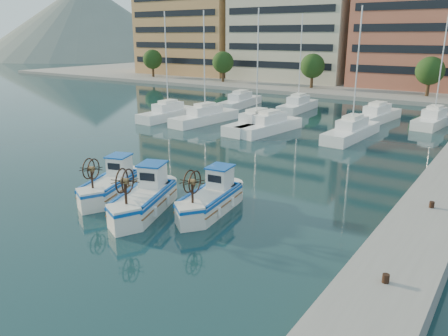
{
  "coord_description": "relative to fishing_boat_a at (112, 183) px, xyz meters",
  "views": [
    {
      "loc": [
        15.82,
        -15.59,
        9.1
      ],
      "look_at": [
        1.71,
        4.9,
        1.5
      ],
      "focal_mm": 35.0,
      "sensor_mm": 36.0,
      "label": 1
    }
  ],
  "objects": [
    {
      "name": "fishing_boat_a",
      "position": [
        0.0,
        0.0,
        0.0
      ],
      "size": [
        3.1,
        4.64,
        2.81
      ],
      "rotation": [
        0.0,
        0.0,
        0.32
      ],
      "color": "silver",
      "rests_on": "ground"
    },
    {
      "name": "fishing_boat_c",
      "position": [
        6.18,
        1.45,
        0.01
      ],
      "size": [
        2.44,
        4.65,
        2.83
      ],
      "rotation": [
        0.0,
        0.0,
        0.14
      ],
      "color": "silver",
      "rests_on": "ground"
    },
    {
      "name": "quay",
      "position": [
        16.33,
        7.42,
        -0.17
      ],
      "size": [
        3.0,
        60.0,
        1.2
      ],
      "primitive_type": "cube",
      "color": "gray",
      "rests_on": "ground"
    },
    {
      "name": "hill_west",
      "position": [
        -136.67,
        109.42,
        -0.77
      ],
      "size": [
        180.0,
        180.0,
        60.0
      ],
      "primitive_type": "cone",
      "color": "slate",
      "rests_on": "ground"
    },
    {
      "name": "yacht_marina",
      "position": [
        0.45,
        27.06,
        -0.25
      ],
      "size": [
        37.68,
        21.69,
        11.5
      ],
      "color": "white",
      "rests_on": "ground"
    },
    {
      "name": "fishing_boat_b",
      "position": [
        3.31,
        -0.63,
        0.06
      ],
      "size": [
        3.43,
        5.02,
        3.03
      ],
      "rotation": [
        0.0,
        0.0,
        0.35
      ],
      "color": "silver",
      "rests_on": "ground"
    },
    {
      "name": "ground",
      "position": [
        3.33,
        -0.58,
        -0.77
      ],
      "size": [
        300.0,
        300.0,
        0.0
      ],
      "primitive_type": "plane",
      "color": "#17393D",
      "rests_on": "ground"
    }
  ]
}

